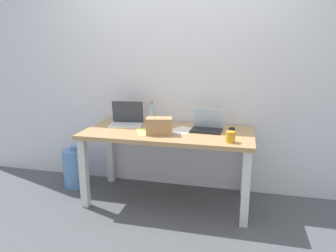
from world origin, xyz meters
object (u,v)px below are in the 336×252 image
cardboard_box (159,126)px  water_cooler_jug (76,168)px  laptop_right (207,126)px  computer_mouse (232,129)px  coffee_mug (230,137)px  desk (168,141)px  laptop_left (127,120)px  beer_bottle (152,117)px

cardboard_box → water_cooler_jug: size_ratio=0.51×
laptop_right → computer_mouse: size_ratio=3.03×
computer_mouse → coffee_mug: size_ratio=1.05×
desk → water_cooler_jug: desk is taller
coffee_mug → water_cooler_jug: (-1.70, 0.34, -0.57)m
coffee_mug → computer_mouse: bearing=90.3°
computer_mouse → cardboard_box: size_ratio=0.42×
laptop_left → laptop_right: bearing=-1.2°
desk → laptop_left: bearing=165.2°
laptop_left → computer_mouse: laptop_left is taller
laptop_left → computer_mouse: 1.08m
laptop_right → beer_bottle: 0.57m
cardboard_box → beer_bottle: bearing=119.1°
laptop_right → coffee_mug: bearing=-55.5°
computer_mouse → laptop_left: bearing=-177.7°
beer_bottle → desk: bearing=-34.7°
beer_bottle → cardboard_box: size_ratio=1.06×
coffee_mug → water_cooler_jug: bearing=168.7°
desk → cardboard_box: bearing=-113.5°
cardboard_box → desk: bearing=66.5°
coffee_mug → laptop_right: bearing=124.5°
computer_mouse → coffee_mug: bearing=-89.2°
laptop_right → water_cooler_jug: 1.56m
laptop_left → coffee_mug: (1.08, -0.37, -0.01)m
laptop_right → coffee_mug: (0.24, -0.35, 0.00)m
desk → laptop_right: 0.41m
laptop_right → computer_mouse: 0.24m
coffee_mug → desk: bearing=158.3°
water_cooler_jug → laptop_left: bearing=2.5°
laptop_left → coffee_mug: bearing=-18.7°
beer_bottle → computer_mouse: 0.81m
laptop_right → cardboard_box: (-0.42, -0.23, 0.03)m
desk → laptop_right: bearing=16.4°
laptop_right → beer_bottle: beer_bottle is taller
laptop_right → beer_bottle: bearing=176.7°
desk → water_cooler_jug: (-1.09, 0.10, -0.42)m
laptop_left → laptop_right: laptop_left is taller
laptop_right → coffee_mug: size_ratio=3.19×
laptop_right → coffee_mug: laptop_right is taller
desk → coffee_mug: (0.61, -0.24, 0.15)m
laptop_left → coffee_mug: laptop_left is taller
desk → computer_mouse: bearing=14.7°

